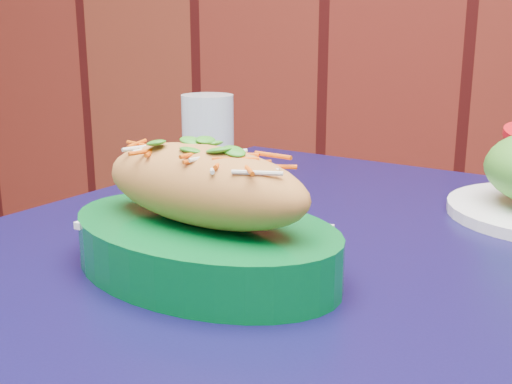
% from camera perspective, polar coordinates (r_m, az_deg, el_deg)
% --- Properties ---
extents(cafe_table, '(0.99, 0.99, 0.75)m').
position_cam_1_polar(cafe_table, '(0.61, 10.42, -14.10)').
color(cafe_table, black).
rests_on(cafe_table, ground).
extents(banh_mi_basket, '(0.29, 0.24, 0.12)m').
position_cam_1_polar(banh_mi_basket, '(0.54, -4.72, -2.62)').
color(banh_mi_basket, '#025821').
rests_on(banh_mi_basket, cafe_table).
extents(water_glass, '(0.07, 0.07, 0.11)m').
position_cam_1_polar(water_glass, '(0.87, -4.29, 4.91)').
color(water_glass, silver).
rests_on(water_glass, cafe_table).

